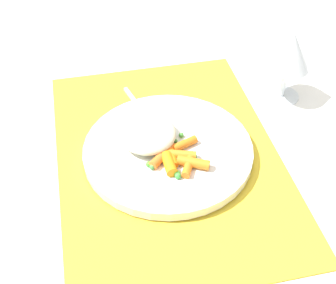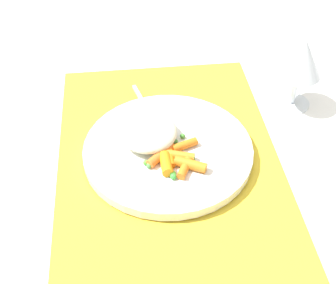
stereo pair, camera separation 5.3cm
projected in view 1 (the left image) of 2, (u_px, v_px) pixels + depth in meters
name	position (u px, v px, depth m)	size (l,w,h in m)	color
ground_plane	(168.00, 156.00, 0.75)	(2.40, 2.40, 0.00)	white
placemat	(168.00, 155.00, 0.75)	(0.50, 0.35, 0.01)	gold
plate	(168.00, 150.00, 0.74)	(0.27, 0.27, 0.02)	white
rice_mound	(147.00, 133.00, 0.74)	(0.10, 0.09, 0.03)	beige
carrot_portion	(178.00, 158.00, 0.71)	(0.08, 0.09, 0.02)	orange
pea_scatter	(168.00, 155.00, 0.72)	(0.10, 0.08, 0.01)	#438C32
fork	(157.00, 130.00, 0.76)	(0.21, 0.07, 0.01)	silver
wine_glass	(290.00, 52.00, 0.80)	(0.08, 0.08, 0.14)	silver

